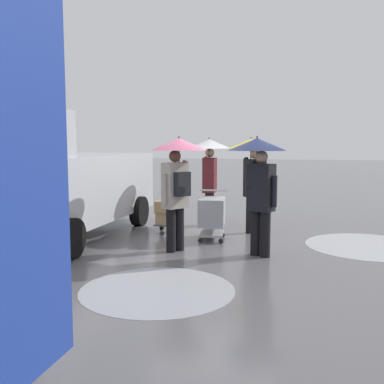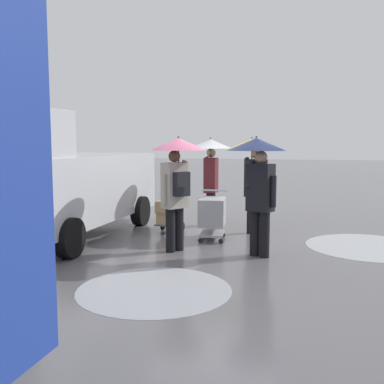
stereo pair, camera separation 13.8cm
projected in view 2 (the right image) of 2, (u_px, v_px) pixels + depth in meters
name	position (u px, v px, depth m)	size (l,w,h in m)	color
ground_plane	(217.00, 243.00, 9.01)	(90.00, 90.00, 0.00)	slate
slush_patch_near_cluster	(154.00, 289.00, 6.16)	(2.16, 2.16, 0.01)	#ADAFB5
slush_patch_under_van	(369.00, 247.00, 8.67)	(2.42, 2.42, 0.01)	silver
cargo_van_parked_right	(62.00, 183.00, 9.27)	(2.27, 5.37, 2.60)	#B7BABF
shopping_cart_vendor	(212.00, 213.00, 9.21)	(0.64, 0.88, 1.02)	#B2B2B7
hand_dolly_boxes	(169.00, 212.00, 9.94)	(0.53, 0.70, 1.32)	#515156
pedestrian_pink_side	(253.00, 163.00, 9.82)	(1.04, 1.04, 2.15)	black
pedestrian_black_side	(177.00, 168.00, 8.19)	(1.04, 1.04, 2.15)	black
pedestrian_white_side	(258.00, 168.00, 7.81)	(1.04, 1.04, 2.15)	black
pedestrian_far_side	(211.00, 161.00, 10.66)	(1.04, 1.04, 2.15)	black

